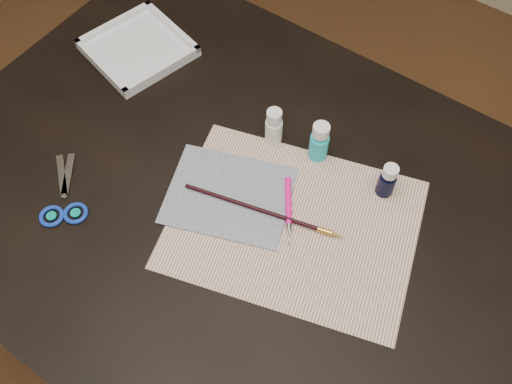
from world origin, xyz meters
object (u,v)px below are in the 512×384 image
Objects in this scene: canvas at (229,195)px; palette_tray at (138,48)px; paint_bottle_white at (274,126)px; paper at (293,224)px; scissors at (61,190)px; paint_bottle_cyan at (319,141)px; paint_bottle_navy at (387,180)px.

palette_tray is at bearing 154.37° from canvas.
paint_bottle_white reaches higher than canvas.
paper is 0.44m from scissors.
paper is at bearing 8.41° from canvas.
paint_bottle_cyan reaches higher than canvas.
canvas is at bearing -142.97° from paint_bottle_navy.
palette_tray is (-0.62, 0.01, -0.03)m from paint_bottle_navy.
paint_bottle_cyan reaches higher than paint_bottle_white.
paint_bottle_white is 0.09m from paint_bottle_cyan.
paper is 2.21× the size of palette_tray.
paint_bottle_white is at bearing 135.03° from paper.
paper is at bearing -114.71° from scissors.
paint_bottle_white reaches higher than palette_tray.
paint_bottle_cyan reaches higher than scissors.
paint_bottle_navy reaches higher than scissors.
paint_bottle_white is 0.92× the size of paint_bottle_cyan.
canvas is 2.74× the size of paint_bottle_white.
canvas is 2.91× the size of paint_bottle_navy.
canvas is at bearing -107.44° from scissors.
paper is 0.13m from canvas.
scissors reaches higher than canvas.
paint_bottle_white is 0.24m from paint_bottle_navy.
scissors is at bearing -127.87° from paint_bottle_white.
paint_bottle_white is 1.07× the size of paint_bottle_navy.
paint_bottle_cyan is at bearing -95.85° from scissors.
paper is at bearing -44.97° from paint_bottle_white.
paint_bottle_cyan is 0.50m from scissors.
paint_bottle_navy is 0.61m from scissors.
paper is 0.17m from paint_bottle_cyan.
paper is 5.29× the size of paint_bottle_white.
paper is 0.55m from palette_tray.
paint_bottle_navy is (0.23, 0.18, 0.04)m from canvas.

